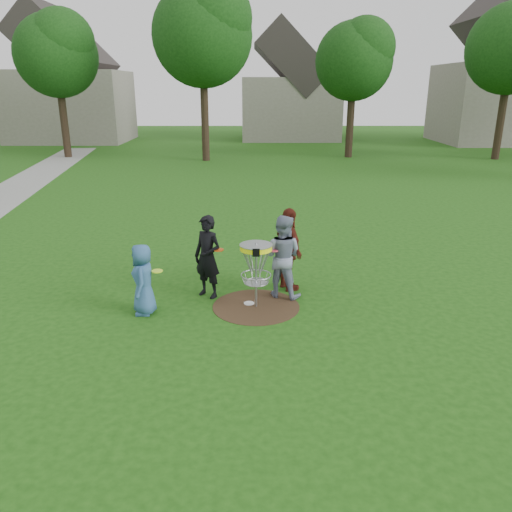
{
  "coord_description": "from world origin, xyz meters",
  "views": [
    {
      "loc": [
        -0.03,
        -9.41,
        4.31
      ],
      "look_at": [
        0.0,
        0.3,
        1.0
      ],
      "focal_mm": 35.0,
      "sensor_mm": 36.0,
      "label": 1
    }
  ],
  "objects_px": {
    "player_blue": "(143,279)",
    "player_grey": "(282,256)",
    "player_maroon": "(288,250)",
    "disc_golf_basket": "(256,260)",
    "player_black": "(208,257)"
  },
  "relations": [
    {
      "from": "player_blue",
      "to": "player_maroon",
      "type": "height_order",
      "value": "player_maroon"
    },
    {
      "from": "player_blue",
      "to": "disc_golf_basket",
      "type": "distance_m",
      "value": 2.26
    },
    {
      "from": "player_maroon",
      "to": "disc_golf_basket",
      "type": "distance_m",
      "value": 1.18
    },
    {
      "from": "player_blue",
      "to": "player_black",
      "type": "distance_m",
      "value": 1.48
    },
    {
      "from": "player_black",
      "to": "disc_golf_basket",
      "type": "xyz_separation_m",
      "value": [
        1.02,
        -0.56,
        0.13
      ]
    },
    {
      "from": "disc_golf_basket",
      "to": "player_blue",
      "type": "bearing_deg",
      "value": -172.54
    },
    {
      "from": "player_black",
      "to": "disc_golf_basket",
      "type": "distance_m",
      "value": 1.17
    },
    {
      "from": "player_black",
      "to": "player_grey",
      "type": "xyz_separation_m",
      "value": [
        1.58,
        0.02,
        0.01
      ]
    },
    {
      "from": "disc_golf_basket",
      "to": "player_black",
      "type": "bearing_deg",
      "value": 151.17
    },
    {
      "from": "player_blue",
      "to": "disc_golf_basket",
      "type": "xyz_separation_m",
      "value": [
        2.22,
        0.29,
        0.3
      ]
    },
    {
      "from": "player_blue",
      "to": "player_grey",
      "type": "xyz_separation_m",
      "value": [
        2.78,
        0.87,
        0.18
      ]
    },
    {
      "from": "player_blue",
      "to": "player_maroon",
      "type": "bearing_deg",
      "value": 107.71
    },
    {
      "from": "player_maroon",
      "to": "disc_golf_basket",
      "type": "height_order",
      "value": "player_maroon"
    },
    {
      "from": "player_blue",
      "to": "disc_golf_basket",
      "type": "relative_size",
      "value": 1.04
    },
    {
      "from": "player_grey",
      "to": "disc_golf_basket",
      "type": "bearing_deg",
      "value": 68.98
    }
  ]
}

